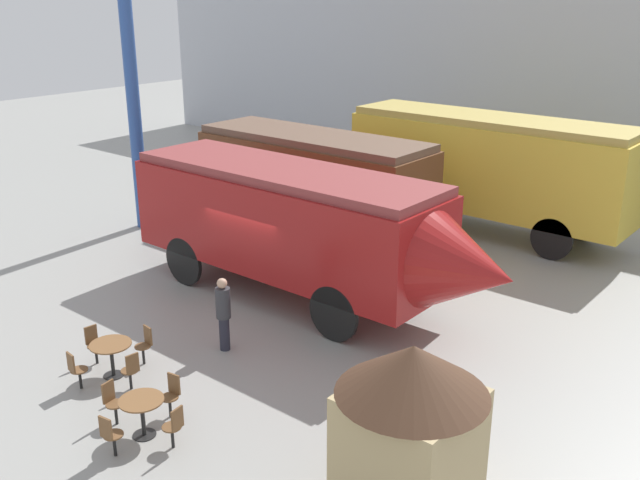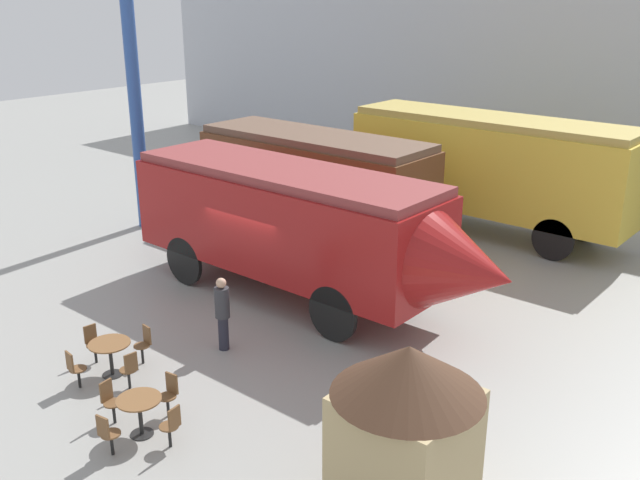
{
  "view_description": "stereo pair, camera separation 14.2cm",
  "coord_description": "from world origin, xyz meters",
  "px_view_note": "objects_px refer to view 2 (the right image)",
  "views": [
    {
      "loc": [
        12.4,
        -12.76,
        7.9
      ],
      "look_at": [
        1.06,
        1.0,
        1.6
      ],
      "focal_mm": 40.0,
      "sensor_mm": 36.0,
      "label": 1
    },
    {
      "loc": [
        12.51,
        -12.67,
        7.9
      ],
      "look_at": [
        1.06,
        1.0,
        1.6
      ],
      "focal_mm": 40.0,
      "sensor_mm": 36.0,
      "label": 2
    }
  ],
  "objects_px": {
    "passenger_coach_wooden": "(314,177)",
    "ticket_kiosk": "(406,424)",
    "passenger_coach_vintage": "(490,164)",
    "streamlined_locomotive": "(307,224)",
    "cafe_chair_0": "(144,342)",
    "visitor_person": "(222,311)",
    "cafe_table_mid": "(139,407)",
    "cafe_table_near": "(110,350)"
  },
  "relations": [
    {
      "from": "passenger_coach_wooden",
      "to": "ticket_kiosk",
      "type": "xyz_separation_m",
      "value": [
        9.85,
        -9.45,
        -0.37
      ]
    },
    {
      "from": "passenger_coach_vintage",
      "to": "streamlined_locomotive",
      "type": "height_order",
      "value": "passenger_coach_vintage"
    },
    {
      "from": "passenger_coach_vintage",
      "to": "passenger_coach_wooden",
      "type": "bearing_deg",
      "value": -135.44
    },
    {
      "from": "passenger_coach_vintage",
      "to": "cafe_chair_0",
      "type": "distance_m",
      "value": 13.38
    },
    {
      "from": "ticket_kiosk",
      "to": "visitor_person",
      "type": "bearing_deg",
      "value": 162.53
    },
    {
      "from": "passenger_coach_vintage",
      "to": "cafe_chair_0",
      "type": "xyz_separation_m",
      "value": [
        -1.49,
        -13.16,
        -1.87
      ]
    },
    {
      "from": "passenger_coach_wooden",
      "to": "streamlined_locomotive",
      "type": "bearing_deg",
      "value": -51.76
    },
    {
      "from": "cafe_chair_0",
      "to": "cafe_table_mid",
      "type": "bearing_deg",
      "value": 58.14
    },
    {
      "from": "ticket_kiosk",
      "to": "passenger_coach_vintage",
      "type": "bearing_deg",
      "value": 112.6
    },
    {
      "from": "passenger_coach_vintage",
      "to": "ticket_kiosk",
      "type": "xyz_separation_m",
      "value": [
        5.65,
        -13.58,
        -0.71
      ]
    },
    {
      "from": "streamlined_locomotive",
      "to": "ticket_kiosk",
      "type": "bearing_deg",
      "value": -38.7
    },
    {
      "from": "passenger_coach_wooden",
      "to": "cafe_table_near",
      "type": "relative_size",
      "value": 9.18
    },
    {
      "from": "passenger_coach_vintage",
      "to": "cafe_table_near",
      "type": "bearing_deg",
      "value": -96.46
    },
    {
      "from": "passenger_coach_wooden",
      "to": "visitor_person",
      "type": "bearing_deg",
      "value": -64.31
    },
    {
      "from": "passenger_coach_vintage",
      "to": "visitor_person",
      "type": "relative_size",
      "value": 5.39
    },
    {
      "from": "cafe_chair_0",
      "to": "ticket_kiosk",
      "type": "xyz_separation_m",
      "value": [
        7.14,
        -0.42,
        1.16
      ]
    },
    {
      "from": "passenger_coach_wooden",
      "to": "streamlined_locomotive",
      "type": "distance_m",
      "value": 5.38
    },
    {
      "from": "cafe_table_near",
      "to": "visitor_person",
      "type": "height_order",
      "value": "visitor_person"
    },
    {
      "from": "streamlined_locomotive",
      "to": "cafe_chair_0",
      "type": "height_order",
      "value": "streamlined_locomotive"
    },
    {
      "from": "cafe_table_near",
      "to": "ticket_kiosk",
      "type": "height_order",
      "value": "ticket_kiosk"
    },
    {
      "from": "ticket_kiosk",
      "to": "cafe_table_mid",
      "type": "bearing_deg",
      "value": -164.92
    },
    {
      "from": "passenger_coach_wooden",
      "to": "passenger_coach_vintage",
      "type": "bearing_deg",
      "value": 44.56
    },
    {
      "from": "cafe_table_mid",
      "to": "passenger_coach_vintage",
      "type": "bearing_deg",
      "value": 92.71
    },
    {
      "from": "passenger_coach_vintage",
      "to": "ticket_kiosk",
      "type": "relative_size",
      "value": 3.2
    },
    {
      "from": "cafe_table_near",
      "to": "cafe_table_mid",
      "type": "height_order",
      "value": "cafe_table_near"
    },
    {
      "from": "cafe_table_near",
      "to": "ticket_kiosk",
      "type": "bearing_deg",
      "value": 3.13
    },
    {
      "from": "streamlined_locomotive",
      "to": "cafe_chair_0",
      "type": "xyz_separation_m",
      "value": [
        -0.62,
        -4.8,
        -1.67
      ]
    },
    {
      "from": "streamlined_locomotive",
      "to": "visitor_person",
      "type": "height_order",
      "value": "streamlined_locomotive"
    },
    {
      "from": "passenger_coach_wooden",
      "to": "cafe_table_mid",
      "type": "bearing_deg",
      "value": -65.55
    },
    {
      "from": "visitor_person",
      "to": "passenger_coach_vintage",
      "type": "bearing_deg",
      "value": 87.06
    },
    {
      "from": "cafe_table_mid",
      "to": "cafe_chair_0",
      "type": "bearing_deg",
      "value": 141.44
    },
    {
      "from": "passenger_coach_wooden",
      "to": "cafe_table_near",
      "type": "xyz_separation_m",
      "value": [
        2.61,
        -9.84,
        -1.43
      ]
    },
    {
      "from": "passenger_coach_wooden",
      "to": "cafe_table_mid",
      "type": "relative_size",
      "value": 9.75
    },
    {
      "from": "passenger_coach_vintage",
      "to": "cafe_table_near",
      "type": "distance_m",
      "value": 14.17
    },
    {
      "from": "cafe_table_mid",
      "to": "visitor_person",
      "type": "height_order",
      "value": "visitor_person"
    },
    {
      "from": "visitor_person",
      "to": "cafe_table_near",
      "type": "bearing_deg",
      "value": -112.68
    },
    {
      "from": "passenger_coach_vintage",
      "to": "cafe_table_mid",
      "type": "distance_m",
      "value": 15.03
    },
    {
      "from": "streamlined_locomotive",
      "to": "visitor_person",
      "type": "distance_m",
      "value": 3.48
    },
    {
      "from": "cafe_table_near",
      "to": "visitor_person",
      "type": "xyz_separation_m",
      "value": [
        0.99,
        2.36,
        0.36
      ]
    },
    {
      "from": "passenger_coach_vintage",
      "to": "visitor_person",
      "type": "bearing_deg",
      "value": -92.94
    },
    {
      "from": "ticket_kiosk",
      "to": "passenger_coach_wooden",
      "type": "bearing_deg",
      "value": 136.19
    },
    {
      "from": "passenger_coach_wooden",
      "to": "streamlined_locomotive",
      "type": "xyz_separation_m",
      "value": [
        3.33,
        -4.23,
        0.14
      ]
    }
  ]
}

